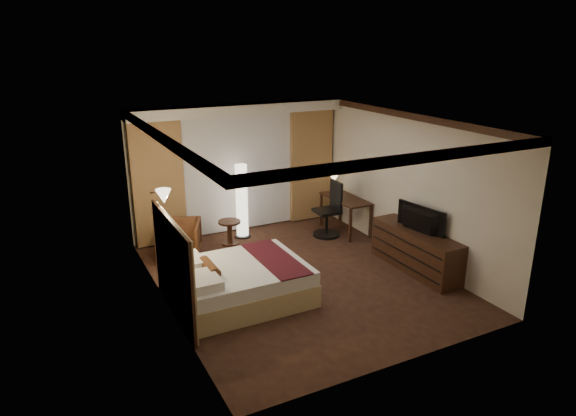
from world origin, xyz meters
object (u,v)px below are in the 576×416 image
television (417,215)px  dresser (416,250)px  bed (240,283)px  floor_lamp (242,201)px  desk (345,214)px  side_table (230,233)px  armchair (179,238)px  office_chair (327,209)px

television → dresser: bearing=-99.2°
bed → television: (3.15, -0.37, 0.74)m
floor_lamp → dresser: size_ratio=0.82×
television → desk: bearing=-8.7°
floor_lamp → dresser: (2.11, -2.90, -0.41)m
side_table → bed: bearing=-106.8°
desk → side_table: bearing=170.2°
armchair → dresser: bearing=-11.3°
bed → office_chair: bearing=34.0°
dresser → floor_lamp: bearing=126.1°
office_chair → dresser: office_chair is taller
side_table → desk: (2.45, -0.42, 0.13)m
bed → office_chair: office_chair is taller
bed → dresser: 3.20m
side_table → desk: size_ratio=0.39×
bed → floor_lamp: floor_lamp is taller
side_table → television: (2.47, -2.63, 0.78)m
desk → dresser: bearing=-88.7°
office_chair → television: 2.26m
side_table → dresser: (2.50, -2.63, 0.12)m
floor_lamp → television: size_ratio=1.53×
armchair → side_table: 1.11m
bed → side_table: bed is taller
armchair → desk: 3.54m
bed → armchair: (-0.40, 2.04, 0.10)m
bed → dresser: (3.18, -0.37, 0.07)m
side_table → television: bearing=-46.8°
dresser → armchair: bearing=146.0°
floor_lamp → office_chair: (1.58, -0.75, -0.19)m
side_table → dresser: bearing=-46.4°
bed → side_table: 2.36m
armchair → side_table: size_ratio=1.60×
desk → dresser: (0.05, -2.20, -0.01)m
bed → desk: desk is taller
armchair → television: (3.55, -2.41, 0.64)m
armchair → office_chair: office_chair is taller
floor_lamp → television: (2.08, -2.90, 0.26)m
desk → armchair: bearing=176.6°
desk → television: 2.30m
armchair → television: 4.34m
floor_lamp → dresser: bearing=-53.9°
dresser → bed: bearing=173.4°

